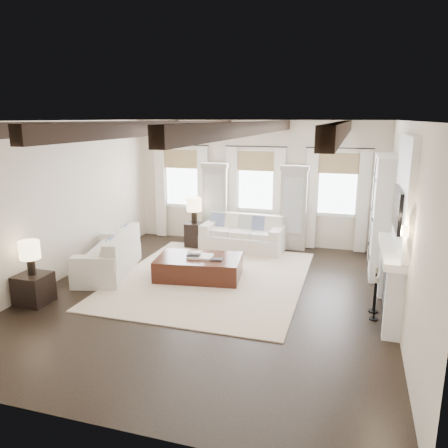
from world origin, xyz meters
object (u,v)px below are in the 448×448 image
(ottoman, at_px, (199,268))
(side_table_back, at_px, (195,235))
(sofa_left, at_px, (111,257))
(side_table_front, at_px, (34,289))
(sofa_back, at_px, (243,236))

(ottoman, distance_m, side_table_back, 2.28)
(ottoman, bearing_deg, side_table_back, 105.01)
(sofa_left, distance_m, ottoman, 1.92)
(sofa_left, bearing_deg, side_table_front, -105.27)
(sofa_left, height_order, ottoman, sofa_left)
(sofa_back, xyz_separation_m, sofa_left, (-2.28, -2.50, 0.00))
(sofa_left, xyz_separation_m, side_table_back, (1.02, 2.35, -0.04))
(ottoman, xyz_separation_m, side_table_front, (-2.40, -2.05, 0.05))
(side_table_front, bearing_deg, ottoman, 40.58)
(sofa_left, relative_size, side_table_front, 4.08)
(side_table_back, bearing_deg, ottoman, -67.16)
(side_table_back, bearing_deg, sofa_left, -113.43)
(sofa_left, height_order, side_table_front, sofa_left)
(sofa_back, height_order, side_table_back, sofa_back)
(sofa_left, bearing_deg, sofa_back, 47.64)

